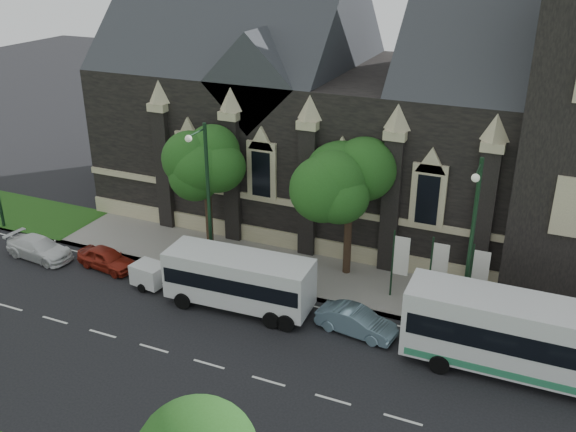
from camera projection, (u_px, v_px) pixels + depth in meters
The scene contains 16 objects.
ground at pixel (209, 364), 28.69m from camera, with size 160.00×160.00×0.00m, color black.
sidewalk at pixel (292, 270), 36.61m from camera, with size 80.00×5.00×0.15m, color gray.
museum at pixel (426, 106), 39.22m from camera, with size 40.00×17.70×29.90m.
tree_walk_right at pixel (355, 179), 34.12m from camera, with size 4.08×4.08×7.80m.
tree_walk_left at pixel (210, 159), 37.45m from camera, with size 3.91×3.91×7.64m.
street_lamp_near at pixel (471, 240), 28.88m from camera, with size 0.36×1.88×9.00m.
street_lamp_mid at pixel (206, 194), 34.02m from camera, with size 0.36×1.88×9.00m.
banner_flag_left at pixel (398, 259), 32.95m from camera, with size 0.90×0.10×4.00m.
banner_flag_center at pixel (436, 267), 32.21m from camera, with size 0.90×0.10×4.00m.
banner_flag_right at pixel (476, 274), 31.48m from camera, with size 0.90×0.10×4.00m.
tour_coach at pixel (552, 343), 26.85m from camera, with size 12.47×2.96×3.63m.
shuttle_bus at pixel (239, 278), 32.46m from camera, with size 7.80×3.00×2.97m.
box_trailer at pixel (149, 274), 34.73m from camera, with size 2.66×1.57×1.39m.
sedan at pixel (356, 321), 30.71m from camera, with size 1.38×3.96×1.31m, color #7292A4.
car_far_red at pixel (107, 258), 36.75m from camera, with size 1.52×3.77×1.28m, color maroon.
car_far_white at pixel (39, 248), 37.98m from camera, with size 1.80×4.44×1.29m, color silver.
Camera 1 is at (12.73, -20.06, 17.80)m, focal length 39.31 mm.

